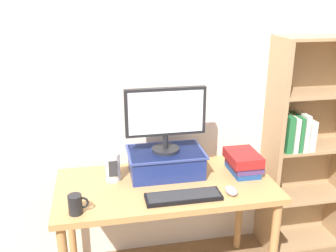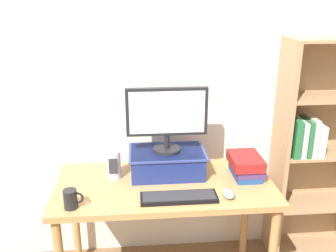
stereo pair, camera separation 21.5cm
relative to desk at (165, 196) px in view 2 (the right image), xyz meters
name	(u,v)px [view 2 (the right image)]	position (x,y,z in m)	size (l,w,h in m)	color
back_wall	(159,74)	(0.00, 0.43, 0.65)	(7.00, 0.08, 2.60)	beige
desk	(165,196)	(0.00, 0.00, 0.00)	(1.29, 0.63, 0.74)	#B7844C
bookshelf_unit	(317,149)	(1.07, 0.28, 0.15)	(0.62, 0.28, 1.54)	tan
riser_box	(167,161)	(0.02, 0.13, 0.17)	(0.47, 0.31, 0.15)	navy
computer_monitor	(167,116)	(0.02, 0.12, 0.47)	(0.48, 0.17, 0.40)	black
keyboard	(179,197)	(0.06, -0.19, 0.10)	(0.42, 0.13, 0.02)	black
computer_mouse	(229,194)	(0.34, -0.19, 0.11)	(0.06, 0.10, 0.04)	#99999E
book_stack	(246,166)	(0.50, 0.04, 0.16)	(0.19, 0.25, 0.14)	navy
coffee_mug	(71,199)	(-0.51, -0.23, 0.14)	(0.11, 0.07, 0.10)	black
desk_speaker	(114,164)	(-0.30, 0.10, 0.18)	(0.09, 0.09, 0.17)	silver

